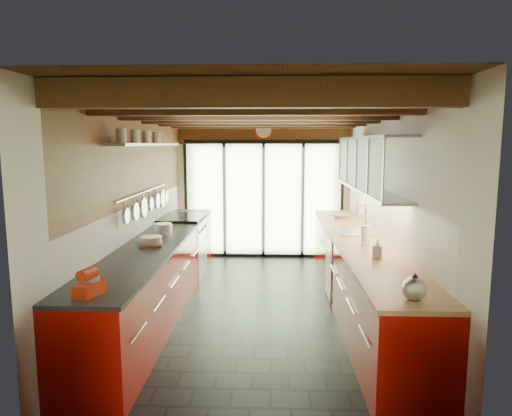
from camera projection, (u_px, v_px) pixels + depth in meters
name	position (u px, v px, depth m)	size (l,w,h in m)	color
ground	(259.00, 308.00, 5.92)	(5.50, 5.50, 0.00)	black
room_shell	(259.00, 181.00, 5.68)	(5.50, 5.50, 5.50)	silver
ceiling_beams	(260.00, 116.00, 5.95)	(3.14, 5.06, 4.90)	#593316
glass_door	(264.00, 168.00, 8.35)	(2.95, 0.10, 2.90)	#C6EAAD
left_counter	(160.00, 272.00, 5.90)	(0.68, 5.00, 0.92)	#A30C07
range_stove	(183.00, 246.00, 7.33)	(0.66, 0.90, 0.97)	silver
right_counter	(359.00, 274.00, 5.81)	(0.68, 5.00, 0.92)	#A30C07
sink_assembly	(355.00, 230.00, 6.13)	(0.45, 0.52, 0.43)	silver
upper_cabinets_right	(370.00, 164.00, 5.90)	(0.34, 3.00, 3.00)	silver
left_wall_fixtures	(148.00, 169.00, 6.01)	(0.28, 2.60, 0.96)	silver
stand_mixer	(89.00, 284.00, 3.60)	(0.21, 0.28, 0.23)	red
pot_large	(163.00, 229.00, 6.01)	(0.23, 0.23, 0.15)	silver
pot_small	(151.00, 241.00, 5.40)	(0.26, 0.26, 0.10)	silver
cutting_board	(150.00, 244.00, 5.38)	(0.26, 0.36, 0.03)	brown
kettle	(414.00, 287.00, 3.50)	(0.23, 0.25, 0.22)	silver
paper_towel	(366.00, 236.00, 5.36)	(0.14, 0.14, 0.28)	white
soap_bottle	(378.00, 249.00, 4.74)	(0.09, 0.10, 0.21)	silver
bowl	(340.00, 216.00, 7.36)	(0.24, 0.24, 0.06)	silver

